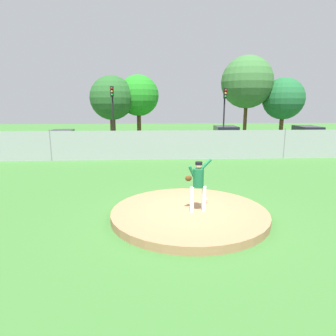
{
  "coord_description": "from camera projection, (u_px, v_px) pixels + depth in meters",
  "views": [
    {
      "loc": [
        -1.16,
        -8.76,
        3.52
      ],
      "look_at": [
        -0.56,
        2.06,
        1.17
      ],
      "focal_mm": 31.51,
      "sensor_mm": 36.0,
      "label": 1
    }
  ],
  "objects": [
    {
      "name": "tree_leaning_west",
      "position": [
        283.0,
        99.0,
        31.78
      ],
      "size": [
        4.45,
        4.45,
        6.32
      ],
      "color": "#4C331E",
      "rests_on": "ground_plane"
    },
    {
      "name": "baseball",
      "position": [
        206.0,
        199.0,
        10.26
      ],
      "size": [
        0.07,
        0.07,
        0.07
      ],
      "primitive_type": "sphere",
      "color": "white",
      "rests_on": "pitchers_mound"
    },
    {
      "name": "tree_tall_centre",
      "position": [
        138.0,
        96.0,
        32.48
      ],
      "size": [
        4.47,
        4.47,
        6.68
      ],
      "color": "#4C331E",
      "rests_on": "ground_plane"
    },
    {
      "name": "traffic_cone_orange",
      "position": [
        147.0,
        148.0,
        22.41
      ],
      "size": [
        0.4,
        0.4,
        0.55
      ],
      "color": "orange",
      "rests_on": "asphalt_strip"
    },
    {
      "name": "traffic_light_near",
      "position": [
        113.0,
        105.0,
        26.2
      ],
      "size": [
        0.28,
        0.46,
        5.05
      ],
      "color": "black",
      "rests_on": "ground_plane"
    },
    {
      "name": "tree_broad_right",
      "position": [
        247.0,
        82.0,
        31.53
      ],
      "size": [
        5.53,
        5.53,
        8.59
      ],
      "color": "#4C331E",
      "rests_on": "ground_plane"
    },
    {
      "name": "traffic_light_far",
      "position": [
        225.0,
        106.0,
        26.75
      ],
      "size": [
        0.28,
        0.46,
        4.91
      ],
      "color": "black",
      "rests_on": "ground_plane"
    },
    {
      "name": "ground_plane",
      "position": [
        175.0,
        174.0,
        15.21
      ],
      "size": [
        80.0,
        80.0,
        0.0
      ],
      "primitive_type": "plane",
      "color": "#386B2D"
    },
    {
      "name": "chainlink_fence",
      "position": [
        170.0,
        145.0,
        18.91
      ],
      "size": [
        37.67,
        0.07,
        1.98
      ],
      "color": "gray",
      "rests_on": "ground_plane"
    },
    {
      "name": "asphalt_strip",
      "position": [
        166.0,
        149.0,
        23.5
      ],
      "size": [
        44.0,
        7.0,
        0.01
      ],
      "primitive_type": "cube",
      "color": "#2B2B2D",
      "rests_on": "ground_plane"
    },
    {
      "name": "parked_car_slate",
      "position": [
        307.0,
        138.0,
        23.97
      ],
      "size": [
        1.96,
        4.69,
        1.78
      ],
      "color": "slate",
      "rests_on": "ground_plane"
    },
    {
      "name": "pitcher_youth",
      "position": [
        198.0,
        181.0,
        8.96
      ],
      "size": [
        0.8,
        0.32,
        1.68
      ],
      "color": "silver",
      "rests_on": "pitchers_mound"
    },
    {
      "name": "pitchers_mound",
      "position": [
        189.0,
        214.0,
        9.33
      ],
      "size": [
        4.93,
        4.93,
        0.24
      ],
      "primitive_type": "cylinder",
      "color": "#99704C",
      "rests_on": "ground_plane"
    },
    {
      "name": "parked_car_teal",
      "position": [
        226.0,
        139.0,
        23.17
      ],
      "size": [
        1.97,
        4.16,
        1.84
      ],
      "color": "#146066",
      "rests_on": "ground_plane"
    },
    {
      "name": "tree_broad_left",
      "position": [
        112.0,
        98.0,
        31.27
      ],
      "size": [
        4.64,
        4.64,
        6.49
      ],
      "color": "#4C331E",
      "rests_on": "ground_plane"
    },
    {
      "name": "parked_car_champagne",
      "position": [
        62.0,
        141.0,
        22.57
      ],
      "size": [
        2.09,
        4.84,
        1.57
      ],
      "color": "tan",
      "rests_on": "ground_plane"
    }
  ]
}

